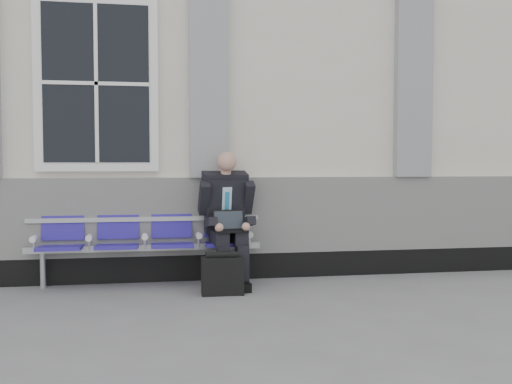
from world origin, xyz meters
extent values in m
plane|color=slate|center=(0.00, 0.00, 0.00)|extent=(70.00, 70.00, 0.00)
cube|color=silver|center=(0.00, 3.50, 2.10)|extent=(14.00, 4.00, 4.20)
cube|color=black|center=(0.00, 1.47, 0.15)|extent=(14.00, 0.10, 0.30)
cube|color=silver|center=(0.00, 1.46, 0.75)|extent=(14.00, 0.08, 0.90)
cube|color=gray|center=(1.60, 1.44, 2.40)|extent=(0.45, 0.14, 2.40)
cube|color=gray|center=(4.10, 1.44, 2.40)|extent=(0.45, 0.14, 2.40)
cube|color=white|center=(0.35, 1.46, 2.25)|extent=(1.35, 0.10, 1.95)
cube|color=black|center=(0.35, 1.41, 2.25)|extent=(1.15, 0.02, 1.75)
cube|color=#9EA0A3|center=(0.87, 1.30, 0.42)|extent=(2.60, 0.07, 0.07)
cube|color=#9EA0A3|center=(0.87, 1.42, 0.73)|extent=(2.60, 0.05, 0.05)
cylinder|color=#9EA0A3|center=(-0.23, 1.30, 0.20)|extent=(0.06, 0.06, 0.39)
cylinder|color=#9EA0A3|center=(1.97, 1.30, 0.20)|extent=(0.06, 0.06, 0.39)
cube|color=#241690|center=(-0.03, 1.22, 0.45)|extent=(0.46, 0.42, 0.07)
cube|color=#241690|center=(-0.03, 1.43, 0.71)|extent=(0.46, 0.10, 0.40)
cube|color=#241690|center=(0.57, 1.22, 0.45)|extent=(0.46, 0.42, 0.07)
cube|color=#241690|center=(0.57, 1.43, 0.71)|extent=(0.46, 0.10, 0.40)
cube|color=#241690|center=(1.17, 1.22, 0.45)|extent=(0.46, 0.42, 0.07)
cube|color=#241690|center=(1.17, 1.43, 0.71)|extent=(0.46, 0.10, 0.40)
cube|color=#241690|center=(1.77, 1.22, 0.45)|extent=(0.46, 0.42, 0.07)
cube|color=#241690|center=(1.77, 1.43, 0.71)|extent=(0.46, 0.10, 0.40)
cylinder|color=white|center=(-0.31, 1.25, 0.55)|extent=(0.07, 0.12, 0.07)
cylinder|color=white|center=(0.27, 1.25, 0.55)|extent=(0.07, 0.12, 0.07)
cylinder|color=white|center=(0.87, 1.25, 0.55)|extent=(0.07, 0.12, 0.07)
cylinder|color=white|center=(1.47, 1.25, 0.55)|extent=(0.07, 0.12, 0.07)
cylinder|color=white|center=(2.05, 1.25, 0.55)|extent=(0.07, 0.12, 0.07)
cube|color=black|center=(1.70, 0.81, 0.05)|extent=(0.14, 0.28, 0.09)
cube|color=black|center=(1.91, 0.83, 0.05)|extent=(0.14, 0.28, 0.09)
cube|color=black|center=(1.70, 0.87, 0.25)|extent=(0.14, 0.15, 0.47)
cube|color=black|center=(1.91, 0.89, 0.25)|extent=(0.14, 0.15, 0.47)
cube|color=black|center=(1.68, 1.10, 0.54)|extent=(0.19, 0.48, 0.15)
cube|color=black|center=(1.89, 1.12, 0.54)|extent=(0.19, 0.48, 0.15)
cube|color=black|center=(1.76, 1.32, 0.89)|extent=(0.47, 0.40, 0.67)
cube|color=#BADBF4|center=(1.78, 1.20, 0.91)|extent=(0.11, 0.11, 0.37)
cube|color=teal|center=(1.78, 1.18, 0.89)|extent=(0.05, 0.09, 0.31)
cube|color=black|center=(1.77, 1.29, 1.21)|extent=(0.52, 0.29, 0.15)
cylinder|color=tan|center=(1.77, 1.24, 1.28)|extent=(0.12, 0.12, 0.11)
sphere|color=tan|center=(1.78, 1.17, 1.39)|extent=(0.22, 0.22, 0.22)
cube|color=black|center=(1.52, 1.19, 0.97)|extent=(0.13, 0.31, 0.39)
cube|color=black|center=(2.03, 1.24, 0.97)|extent=(0.13, 0.31, 0.39)
cube|color=black|center=(1.58, 1.01, 0.72)|extent=(0.12, 0.33, 0.15)
cube|color=black|center=(2.00, 1.05, 0.72)|extent=(0.12, 0.33, 0.15)
sphere|color=tan|center=(1.66, 0.87, 0.68)|extent=(0.09, 0.09, 0.09)
sphere|color=tan|center=(1.95, 0.89, 0.68)|extent=(0.09, 0.09, 0.09)
cube|color=black|center=(1.80, 0.96, 0.63)|extent=(0.37, 0.27, 0.02)
cube|color=black|center=(1.79, 1.09, 0.74)|extent=(0.35, 0.12, 0.22)
cube|color=black|center=(1.79, 1.08, 0.74)|extent=(0.32, 0.10, 0.19)
cube|color=black|center=(1.67, 0.68, 0.20)|extent=(0.44, 0.20, 0.39)
cylinder|color=black|center=(1.67, 0.68, 0.41)|extent=(0.35, 0.08, 0.07)
camera|label=1|loc=(1.05, -5.16, 1.38)|focal=40.00mm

